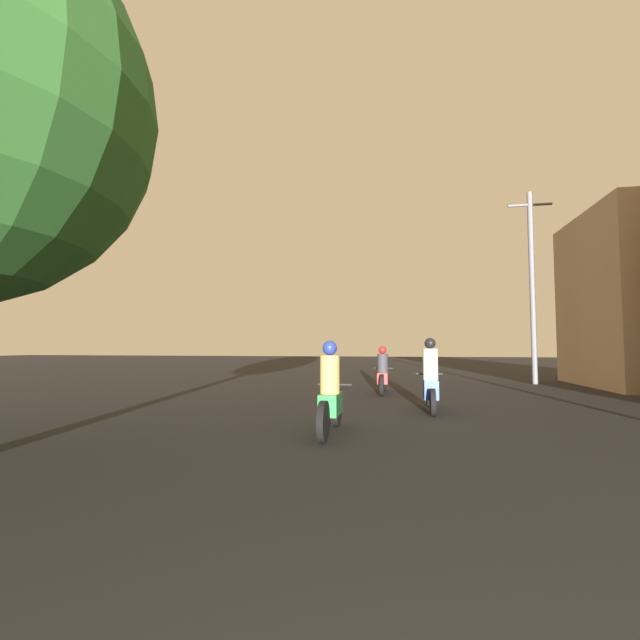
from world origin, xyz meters
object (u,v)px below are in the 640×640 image
object	(u,v)px
motorcycle_red	(383,374)
utility_pole_far	(532,283)
motorcycle_green	(330,396)
motorcycle_blue	(430,382)

from	to	relation	value
motorcycle_red	utility_pole_far	bearing A→B (deg)	35.10
motorcycle_green	utility_pole_far	world-z (taller)	utility_pole_far
motorcycle_green	utility_pole_far	bearing A→B (deg)	69.84
motorcycle_red	utility_pole_far	xyz separation A→B (m)	(5.51, 4.37, 3.29)
motorcycle_red	utility_pole_far	size ratio (longest dim) A/B	0.27
motorcycle_green	utility_pole_far	xyz separation A→B (m)	(6.10, 10.51, 3.25)
motorcycle_green	motorcycle_red	size ratio (longest dim) A/B	1.00
motorcycle_blue	motorcycle_red	xyz separation A→B (m)	(-1.18, 3.35, -0.07)
motorcycle_blue	utility_pole_far	world-z (taller)	utility_pole_far
motorcycle_green	utility_pole_far	distance (m)	12.58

